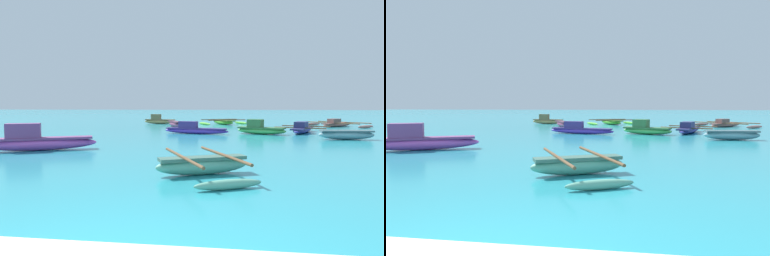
# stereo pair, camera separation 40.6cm
# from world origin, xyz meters

# --- Properties ---
(moored_boat_0) EXTENTS (2.65, 3.53, 0.48)m
(moored_boat_0) POSITION_xyz_m (0.50, 5.41, 0.22)
(moored_boat_0) COLOR #60A88E
(moored_boat_0) RESTS_ON ground_plane
(moored_boat_1) EXTENTS (3.85, 1.34, 0.71)m
(moored_boat_1) POSITION_xyz_m (-1.13, 16.81, 0.25)
(moored_boat_1) COLOR #6035B7
(moored_boat_1) RESTS_ON ground_plane
(moored_boat_2) EXTENTS (2.97, 1.03, 0.85)m
(moored_boat_2) POSITION_xyz_m (-5.52, 26.75, 0.30)
(moored_boat_2) COLOR tan
(moored_boat_2) RESTS_ON ground_plane
(moored_boat_3) EXTENTS (2.60, 0.73, 0.45)m
(moored_boat_3) POSITION_xyz_m (6.42, 14.47, 0.25)
(moored_boat_3) COLOR #749DA8
(moored_boat_3) RESTS_ON ground_plane
(moored_boat_4) EXTENTS (4.72, 4.79, 0.61)m
(moored_boat_4) POSITION_xyz_m (8.84, 24.87, 0.20)
(moored_boat_4) COLOR #AF6B63
(moored_boat_4) RESTS_ON ground_plane
(moored_boat_5) EXTENTS (1.78, 2.97, 0.44)m
(moored_boat_5) POSITION_xyz_m (-3.35, 22.75, 0.24)
(moored_boat_5) COLOR #8E4061
(moored_boat_5) RESTS_ON ground_plane
(moored_boat_6) EXTENTS (3.85, 4.04, 0.68)m
(moored_boat_6) POSITION_xyz_m (5.12, 18.40, 0.22)
(moored_boat_6) COLOR #393D98
(moored_boat_6) RESTS_ON ground_plane
(moored_boat_7) EXTENTS (4.33, 3.79, 0.43)m
(moored_boat_7) POSITION_xyz_m (0.07, 26.83, 0.20)
(moored_boat_7) COLOR #61BD34
(moored_boat_7) RESTS_ON ground_plane
(moored_boat_8) EXTENTS (2.91, 1.83, 0.83)m
(moored_boat_8) POSITION_xyz_m (2.57, 17.06, 0.29)
(moored_boat_8) COLOR #52B556
(moored_boat_8) RESTS_ON ground_plane
(moored_boat_9) EXTENTS (3.87, 2.33, 0.99)m
(moored_boat_9) POSITION_xyz_m (-5.89, 8.88, 0.35)
(moored_boat_9) COLOR #C04EB5
(moored_boat_9) RESTS_ON ground_plane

